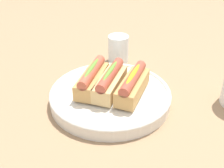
{
  "coord_description": "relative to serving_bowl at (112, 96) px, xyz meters",
  "views": [
    {
      "loc": [
        0.66,
        0.11,
        0.46
      ],
      "look_at": [
        0.03,
        0.0,
        0.06
      ],
      "focal_mm": 46.67,
      "sensor_mm": 36.0,
      "label": 1
    }
  ],
  "objects": [
    {
      "name": "hotdog_back",
      "position": [
        0.0,
        -0.0,
        0.04
      ],
      "size": [
        0.16,
        0.07,
        0.06
      ],
      "color": "#DBB270",
      "rests_on": "serving_bowl"
    },
    {
      "name": "hotdog_side",
      "position": [
        0.01,
        0.05,
        0.04
      ],
      "size": [
        0.16,
        0.08,
        0.06
      ],
      "color": "tan",
      "rests_on": "serving_bowl"
    },
    {
      "name": "hotdog_front",
      "position": [
        -0.01,
        -0.05,
        0.04
      ],
      "size": [
        0.15,
        0.07,
        0.06
      ],
      "color": "tan",
      "rests_on": "serving_bowl"
    },
    {
      "name": "water_glass",
      "position": [
        -0.24,
        -0.02,
        0.02
      ],
      "size": [
        0.07,
        0.07,
        0.09
      ],
      "color": "white",
      "rests_on": "ground_plane"
    },
    {
      "name": "serving_bowl",
      "position": [
        0.0,
        0.0,
        0.0
      ],
      "size": [
        0.32,
        0.32,
        0.04
      ],
      "color": "silver",
      "rests_on": "ground_plane"
    },
    {
      "name": "ground_plane",
      "position": [
        -0.03,
        -0.0,
        -0.02
      ],
      "size": [
        2.4,
        2.4,
        0.0
      ],
      "primitive_type": "plane",
      "color": "#9E7A56"
    }
  ]
}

